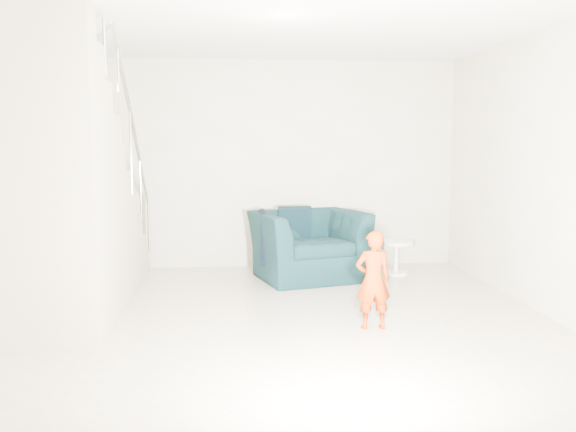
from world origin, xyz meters
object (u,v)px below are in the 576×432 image
object	(u,v)px
side_table	(396,252)
staircase	(65,216)
toddler	(373,280)
armchair	(308,245)

from	to	relation	value
side_table	staircase	bearing A→B (deg)	-157.12
toddler	staircase	world-z (taller)	staircase
toddler	side_table	distance (m)	2.34
armchair	staircase	xyz separation A→B (m)	(-2.47, -1.41, 0.54)
armchair	staircase	distance (m)	2.89
armchair	staircase	bearing A→B (deg)	-165.57
armchair	side_table	size ratio (longest dim) A/B	2.93
armchair	staircase	size ratio (longest dim) A/B	0.34
side_table	staircase	distance (m)	3.94
side_table	staircase	world-z (taller)	staircase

